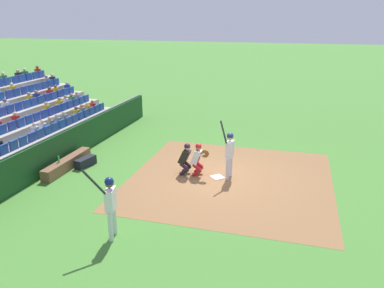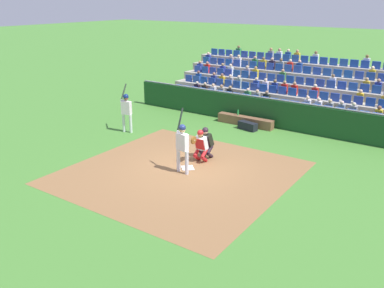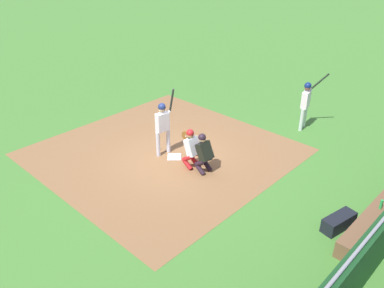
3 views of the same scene
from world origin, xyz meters
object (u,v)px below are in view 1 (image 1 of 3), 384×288
Objects in this scene: home_plate_umpire at (185,157)px; equipment_duffel_bag at (86,162)px; catcher_crouching at (198,157)px; dugout_bench at (67,164)px; on_deck_batter at (110,201)px; home_plate_marker at (217,177)px; water_bottle_on_bench at (59,159)px; batter_at_plate at (229,150)px.

equipment_duffel_bag is at bearing -84.82° from home_plate_umpire.
dugout_bench is (0.86, -5.22, -0.51)m from catcher_crouching.
home_plate_marker is at bearing 158.44° from on_deck_batter.
water_bottle_on_bench is (1.26, -4.79, -0.13)m from home_plate_umpire.
dugout_bench is 5.79m from on_deck_batter.
batter_at_plate is 2.43× the size of equipment_duffel_bag.
home_plate_umpire reaches higher than equipment_duffel_bag.
water_bottle_on_bench is 0.12× the size of on_deck_batter.
batter_at_plate is 1.27m from catcher_crouching.
catcher_crouching is 1.38× the size of equipment_duffel_bag.
home_plate_umpire is 4.86m from on_deck_batter.
batter_at_plate reaches higher than home_plate_marker.
equipment_duffel_bag is (0.48, -5.87, -0.94)m from batter_at_plate.
catcher_crouching is 0.48m from home_plate_umpire.
catcher_crouching is at bearing 106.72° from equipment_duffel_bag.
batter_at_plate is at bearing 98.06° from dugout_bench.
on_deck_batter reaches higher than water_bottle_on_bench.
batter_at_plate is at bearing 154.62° from on_deck_batter.
home_plate_marker is 0.20× the size of on_deck_batter.
home_plate_marker is at bearing 97.93° from dugout_bench.
batter_at_plate is at bearing 106.09° from equipment_duffel_bag.
water_bottle_on_bench is at bearing -78.08° from home_plate_marker.
catcher_crouching reaches higher than dugout_bench.
equipment_duffel_bag is 0.44× the size of on_deck_batter.
equipment_duffel_bag is (0.38, -4.18, -0.51)m from home_plate_umpire.
on_deck_batter reaches higher than equipment_duffel_bag.
water_bottle_on_bench is at bearing -76.08° from catcher_crouching.
catcher_crouching is 0.61× the size of on_deck_batter.
batter_at_plate is at bearing 99.97° from home_plate_marker.
on_deck_batter is at bearing 45.84° from dugout_bench.
catcher_crouching is 1.02× the size of home_plate_umpire.
water_bottle_on_bench reaches higher than dugout_bench.
equipment_duffel_bag is (-0.43, 0.56, -0.03)m from dugout_bench.
batter_at_plate is 6.64m from water_bottle_on_bench.
equipment_duffel_bag is (-0.88, 0.61, -0.38)m from water_bottle_on_bench.
dugout_bench reaches higher than home_plate_marker.
home_plate_umpire is at bearing -86.71° from batter_at_plate.
equipment_duffel_bag is at bearing -84.74° from catcher_crouching.
dugout_bench is (0.91, -6.43, -0.91)m from batter_at_plate.
home_plate_umpire reaches higher than water_bottle_on_bench.
catcher_crouching is (0.05, -1.21, -0.40)m from batter_at_plate.
on_deck_batter is (4.85, -1.12, 0.41)m from catcher_crouching.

